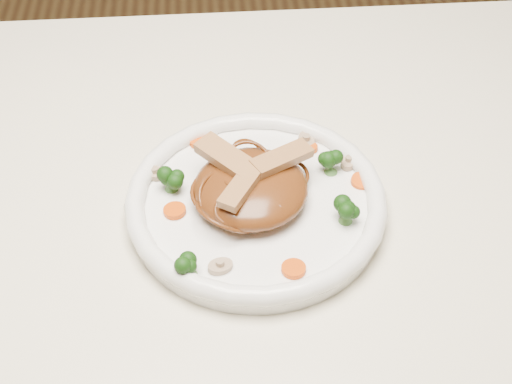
{
  "coord_description": "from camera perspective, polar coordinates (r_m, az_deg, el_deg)",
  "views": [
    {
      "loc": [
        0.02,
        -0.5,
        1.31
      ],
      "look_at": [
        0.06,
        0.02,
        0.78
      ],
      "focal_mm": 52.63,
      "sensor_mm": 36.0,
      "label": 1
    }
  ],
  "objects": [
    {
      "name": "table",
      "position": [
        0.82,
        -4.08,
        -7.55
      ],
      "size": [
        1.2,
        0.8,
        0.75
      ],
      "color": "beige",
      "rests_on": "ground"
    },
    {
      "name": "plate",
      "position": [
        0.76,
        0.0,
        -1.18
      ],
      "size": [
        0.26,
        0.26,
        0.02
      ],
      "primitive_type": "cylinder",
      "rotation": [
        0.0,
        0.0,
        0.01
      ],
      "color": "white",
      "rests_on": "table"
    },
    {
      "name": "noodle_mound",
      "position": [
        0.74,
        -0.4,
        0.31
      ],
      "size": [
        0.15,
        0.15,
        0.04
      ],
      "primitive_type": "ellipsoid",
      "rotation": [
        0.0,
        0.0,
        -0.4
      ],
      "color": "#5A2C11",
      "rests_on": "plate"
    },
    {
      "name": "chicken_a",
      "position": [
        0.74,
        1.96,
        2.58
      ],
      "size": [
        0.07,
        0.05,
        0.01
      ],
      "primitive_type": "cube",
      "rotation": [
        0.0,
        0.0,
        0.56
      ],
      "color": "tan",
      "rests_on": "noodle_mound"
    },
    {
      "name": "chicken_b",
      "position": [
        0.74,
        -2.0,
        2.47
      ],
      "size": [
        0.07,
        0.07,
        0.01
      ],
      "primitive_type": "cube",
      "rotation": [
        0.0,
        0.0,
        2.32
      ],
      "color": "tan",
      "rests_on": "noodle_mound"
    },
    {
      "name": "chicken_c",
      "position": [
        0.71,
        -1.05,
        0.52
      ],
      "size": [
        0.05,
        0.06,
        0.01
      ],
      "primitive_type": "cube",
      "rotation": [
        0.0,
        0.0,
        4.14
      ],
      "color": "tan",
      "rests_on": "noodle_mound"
    },
    {
      "name": "broccoli_0",
      "position": [
        0.78,
        5.77,
        2.2
      ],
      "size": [
        0.02,
        0.02,
        0.03
      ],
      "primitive_type": null,
      "rotation": [
        0.0,
        0.0,
        0.09
      ],
      "color": "#123B0C",
      "rests_on": "plate"
    },
    {
      "name": "broccoli_1",
      "position": [
        0.76,
        -6.54,
        1.12
      ],
      "size": [
        0.04,
        0.04,
        0.03
      ],
      "primitive_type": null,
      "rotation": [
        0.0,
        0.0,
        0.31
      ],
      "color": "#123B0C",
      "rests_on": "plate"
    },
    {
      "name": "broccoli_2",
      "position": [
        0.68,
        -5.12,
        -5.42
      ],
      "size": [
        0.03,
        0.03,
        0.03
      ],
      "primitive_type": null,
      "rotation": [
        0.0,
        0.0,
        -0.04
      ],
      "color": "#123B0C",
      "rests_on": "plate"
    },
    {
      "name": "broccoli_3",
      "position": [
        0.73,
        6.91,
        -1.37
      ],
      "size": [
        0.03,
        0.03,
        0.03
      ],
      "primitive_type": null,
      "rotation": [
        0.0,
        0.0,
        0.01
      ],
      "color": "#123B0C",
      "rests_on": "plate"
    },
    {
      "name": "carrot_0",
      "position": [
        0.81,
        4.11,
        3.36
      ],
      "size": [
        0.02,
        0.02,
        0.0
      ],
      "primitive_type": "cylinder",
      "rotation": [
        0.0,
        0.0,
        -0.19
      ],
      "color": "#EF4D08",
      "rests_on": "plate"
    },
    {
      "name": "carrot_1",
      "position": [
        0.74,
        -6.2,
        -1.41
      ],
      "size": [
        0.03,
        0.03,
        0.0
      ],
      "primitive_type": "cylinder",
      "rotation": [
        0.0,
        0.0,
        0.18
      ],
      "color": "#EF4D08",
      "rests_on": "plate"
    },
    {
      "name": "carrot_2",
      "position": [
        0.78,
        8.01,
        0.82
      ],
      "size": [
        0.03,
        0.03,
        0.0
      ],
      "primitive_type": "cylinder",
      "rotation": [
        0.0,
        0.0,
        -0.27
      ],
      "color": "#EF4D08",
      "rests_on": "plate"
    },
    {
      "name": "carrot_3",
      "position": [
        0.81,
        -4.29,
        3.81
      ],
      "size": [
        0.02,
        0.02,
        0.0
      ],
      "primitive_type": "cylinder",
      "rotation": [
        0.0,
        0.0,
        0.13
      ],
      "color": "#EF4D08",
      "rests_on": "plate"
    },
    {
      "name": "carrot_4",
      "position": [
        0.69,
        2.87,
        -5.85
      ],
      "size": [
        0.03,
        0.03,
        0.0
      ],
      "primitive_type": "cylinder",
      "rotation": [
        0.0,
        0.0,
        0.3
      ],
      "color": "#EF4D08",
      "rests_on": "plate"
    },
    {
      "name": "mushroom_0",
      "position": [
        0.69,
        -2.74,
        -5.67
      ],
      "size": [
        0.03,
        0.03,
        0.01
      ],
      "primitive_type": "cylinder",
      "rotation": [
        0.0,
        0.0,
        0.34
      ],
      "color": "tan",
      "rests_on": "plate"
    },
    {
      "name": "mushroom_1",
      "position": [
        0.79,
        7.04,
        2.23
      ],
      "size": [
        0.03,
        0.03,
        0.01
      ],
      "primitive_type": "cylinder",
      "rotation": [
        0.0,
        0.0,
        1.13
      ],
      "color": "tan",
      "rests_on": "plate"
    },
    {
      "name": "mushroom_2",
      "position": [
        0.78,
        -7.69,
        1.4
      ],
      "size": [
        0.03,
        0.03,
        0.01
      ],
      "primitive_type": "cylinder",
      "rotation": [
        0.0,
        0.0,
        -0.35
      ],
      "color": "tan",
      "rests_on": "plate"
    },
    {
      "name": "mushroom_3",
      "position": [
        0.81,
        3.83,
        3.88
      ],
      "size": [
        0.03,
        0.03,
        0.01
      ],
      "primitive_type": "cylinder",
      "rotation": [
        0.0,
        0.0,
        1.65
      ],
      "color": "tan",
      "rests_on": "plate"
    }
  ]
}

